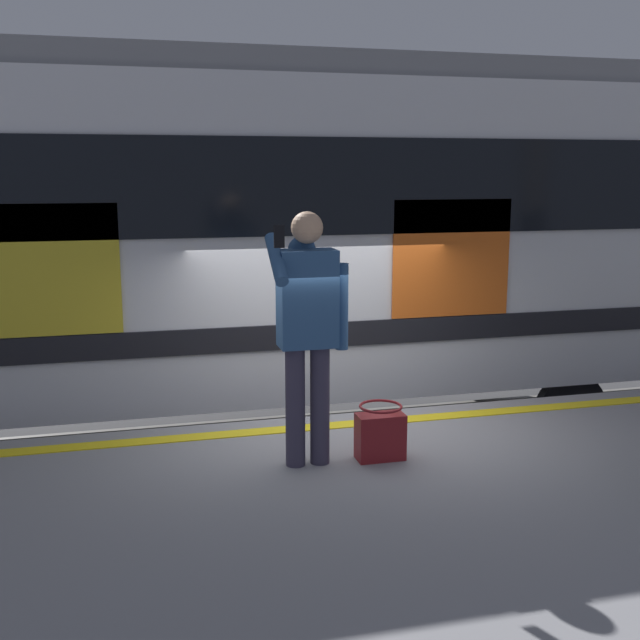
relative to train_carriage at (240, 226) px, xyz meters
The scene contains 8 objects.
ground_plane 3.48m from the train_carriage, 103.81° to the left, with size 26.00×26.00×0.00m, color #3D3D3F.
platform 5.06m from the train_carriage, 96.77° to the left, with size 17.33×4.75×1.13m, color gray.
safety_line 2.98m from the train_carriage, 102.22° to the left, with size 16.99×0.16×0.01m, color yellow.
track_rail_near 2.69m from the train_carriage, 127.49° to the left, with size 22.54×0.08×0.16m, color slate.
track_rail_far 2.69m from the train_carriage, 127.06° to the right, with size 22.54×0.08×0.16m, color slate.
train_carriage is the anchor object (origin of this frame).
passenger 3.30m from the train_carriage, 89.64° to the left, with size 0.57×0.55×1.81m.
handbag 3.60m from the train_carriage, 98.77° to the left, with size 0.35×0.32×0.41m.
Camera 1 is at (1.79, 6.17, 3.21)m, focal length 43.21 mm.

